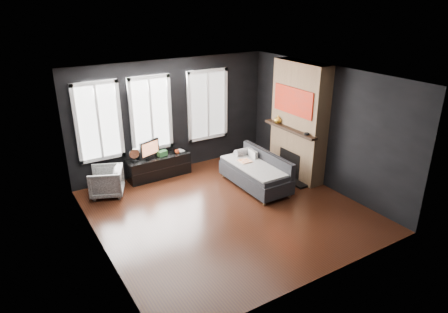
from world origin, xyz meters
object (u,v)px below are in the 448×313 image
media_console (159,166)px  mug (177,151)px  mantel_vase (278,119)px  book (177,148)px  armchair (106,180)px  sofa (255,171)px  monitor (149,148)px

media_console → mug: (0.47, -0.07, 0.31)m
media_console → mantel_vase: 3.03m
mantel_vase → book: bearing=149.4°
armchair → sofa: bearing=88.5°
media_console → monitor: monitor is taller
sofa → media_console: (-1.63, 1.64, -0.13)m
monitor → sofa: bearing=-62.4°
book → mug: bearing=-119.1°
monitor → mantel_vase: bearing=-43.7°
monitor → mantel_vase: (2.78, -1.18, 0.56)m
armchair → mug: armchair is taller
book → media_console: bearing=-176.9°
book → mantel_vase: bearing=-30.6°
media_console → monitor: size_ratio=2.70×
armchair → media_console: size_ratio=0.46×
sofa → book: size_ratio=8.51×
mug → book: bearing=60.9°
media_console → mug: mug is taller
sofa → mug: bearing=126.5°
book → mantel_vase: mantel_vase is taller
sofa → mantel_vase: size_ratio=9.35×
monitor → mug: monitor is taller
monitor → mug: 0.70m
armchair → monitor: monitor is taller
sofa → media_console: bearing=134.9°
sofa → book: sofa is taller
media_console → mantel_vase: (2.58, -1.19, 1.06)m
monitor → mug: size_ratio=5.08×
mug → mantel_vase: bearing=-28.0°
mug → mantel_vase: (2.11, -1.12, 0.75)m
mug → sofa: bearing=-53.6°
media_console → book: 0.64m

